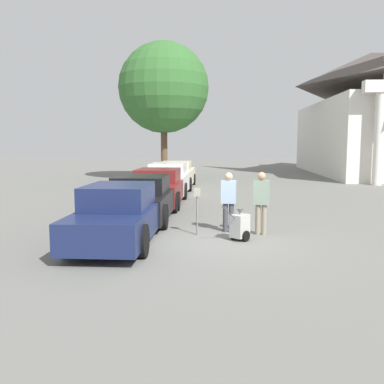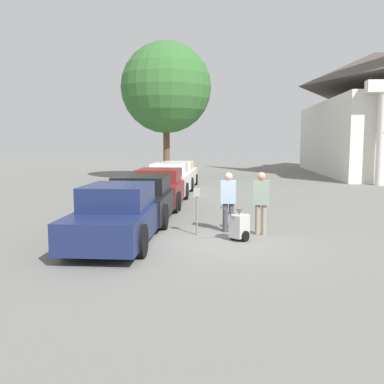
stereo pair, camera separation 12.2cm
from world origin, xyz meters
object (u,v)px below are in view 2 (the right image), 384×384
at_px(person_worker, 228,198).
at_px(parking_meter, 197,203).
at_px(parked_car_black, 143,199).
at_px(church, 375,106).
at_px(parked_car_navy, 120,215).
at_px(parked_car_white, 170,180).
at_px(person_supervisor, 261,199).
at_px(equipment_cart, 239,226).
at_px(parked_car_cream, 178,175).
at_px(parked_car_maroon, 160,188).

bearing_deg(person_worker, parking_meter, 34.35).
bearing_deg(parked_car_black, church, 55.89).
height_order(parked_car_navy, parking_meter, parked_car_navy).
height_order(parked_car_white, person_worker, person_worker).
bearing_deg(person_supervisor, parked_car_white, -56.00).
bearing_deg(equipment_cart, church, 103.21).
bearing_deg(parked_car_cream, person_worker, -76.90).
bearing_deg(person_supervisor, parked_car_navy, 27.72).
bearing_deg(parked_car_white, parking_meter, -78.05).
relative_size(parking_meter, person_supervisor, 0.74).
height_order(parked_car_navy, church, church).
height_order(person_supervisor, church, church).
relative_size(parked_car_navy, person_supervisor, 2.84).
height_order(parked_car_navy, person_worker, person_worker).
relative_size(parked_car_cream, person_supervisor, 3.02).
relative_size(parked_car_navy, person_worker, 2.91).
relative_size(parked_car_black, equipment_cart, 4.73).
bearing_deg(equipment_cart, parked_car_white, 146.22).
bearing_deg(parked_car_navy, parked_car_maroon, 89.68).
height_order(parked_car_white, parking_meter, parked_car_white).
relative_size(parking_meter, church, 0.06).
xyz_separation_m(parked_car_cream, church, (14.21, 11.18, 4.66)).
bearing_deg(person_supervisor, parked_car_black, -16.76).
relative_size(parked_car_maroon, parking_meter, 3.94).
bearing_deg(parking_meter, church, 62.26).
relative_size(person_worker, church, 0.07).
relative_size(parked_car_navy, parked_car_black, 1.05).
xyz_separation_m(parked_car_maroon, parked_car_cream, (-0.00, 6.51, -0.00)).
distance_m(parked_car_maroon, person_supervisor, 6.63).
bearing_deg(equipment_cart, parked_car_cream, 141.74).
height_order(parked_car_black, church, church).
height_order(parked_car_white, person_supervisor, person_supervisor).
bearing_deg(parked_car_white, parked_car_maroon, -90.32).
relative_size(parked_car_maroon, person_supervisor, 2.92).
distance_m(parked_car_black, person_worker, 3.25).
xyz_separation_m(parked_car_white, parking_meter, (1.93, -8.87, 0.18)).
height_order(parked_car_black, parked_car_white, parked_car_white).
distance_m(parked_car_navy, equipment_cart, 3.12).
height_order(parked_car_cream, person_worker, person_worker).
bearing_deg(parked_car_navy, person_supervisor, 16.40).
height_order(parked_car_navy, parked_car_cream, parked_car_navy).
height_order(parked_car_black, equipment_cart, parked_car_black).
distance_m(person_worker, church, 25.94).
bearing_deg(parked_car_cream, parked_car_white, -90.32).
relative_size(parked_car_white, parking_meter, 3.74).
relative_size(parked_car_black, person_supervisor, 2.70).
bearing_deg(parked_car_white, parked_car_black, -90.32).
bearing_deg(equipment_cart, person_supervisor, 88.61).
bearing_deg(equipment_cart, parked_car_navy, -135.06).
height_order(parked_car_black, parked_car_cream, parked_car_cream).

